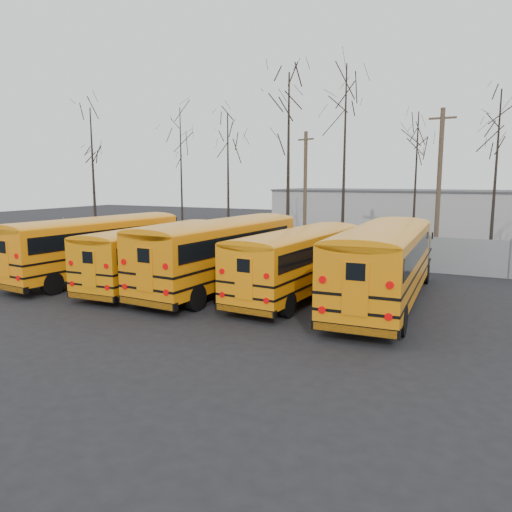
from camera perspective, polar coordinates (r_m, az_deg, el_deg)
The scene contains 17 objects.
ground at distance 21.00m, azimuth -8.08°, elevation -5.49°, with size 120.00×120.00×0.00m, color black.
fence at distance 31.25m, azimuth 4.48°, elevation 1.15°, with size 40.00×0.04×2.00m, color gray.
distant_building at distance 49.74m, azimuth 15.43°, elevation 4.87°, with size 22.00×8.00×4.00m, color #A4A49F.
bus_a at distance 27.09m, azimuth -17.60°, elevation 1.52°, with size 3.73×11.84×3.26m.
bus_b at distance 24.64m, azimuth -11.21°, elevation 0.67°, with size 2.89×10.69×2.97m.
bus_c at distance 23.29m, azimuth -3.82°, elevation 0.92°, with size 3.41×12.13×3.36m.
bus_d at distance 22.03m, azimuth 5.04°, elevation -0.06°, with size 3.05×10.93×3.03m.
bus_e at distance 20.83m, azimuth 14.40°, elevation -0.23°, with size 3.46×12.23×3.38m.
utility_pole_left at distance 37.57m, azimuth 5.64°, elevation 7.64°, with size 1.44×0.73×8.58m.
utility_pole_right at distance 34.86m, azimuth 20.19°, elevation 7.94°, with size 1.72×0.30×9.63m.
tree_0 at distance 42.92m, azimuth -18.10°, elevation 8.67°, with size 0.26×0.26×10.73m, color black.
tree_1 at distance 39.49m, azimuth -8.53°, elevation 8.86°, with size 0.26×0.26×10.50m, color black.
tree_2 at distance 35.46m, azimuth -3.20°, elevation 8.27°, with size 0.26×0.26×9.65m, color black.
tree_3 at distance 32.82m, azimuth 3.71°, elevation 10.09°, with size 0.26×0.26×11.79m, color black.
tree_4 at distance 33.65m, azimuth 10.05°, elevation 10.48°, with size 0.26×0.26×12.41m, color black.
tree_5 at distance 33.34m, azimuth 17.73°, elevation 7.51°, with size 0.26×0.26×9.27m, color black.
tree_6 at distance 32.09m, azimuth 25.66°, elevation 7.81°, with size 0.26×0.26×10.15m, color black.
Camera 1 is at (11.65, -16.69, 5.16)m, focal length 35.00 mm.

